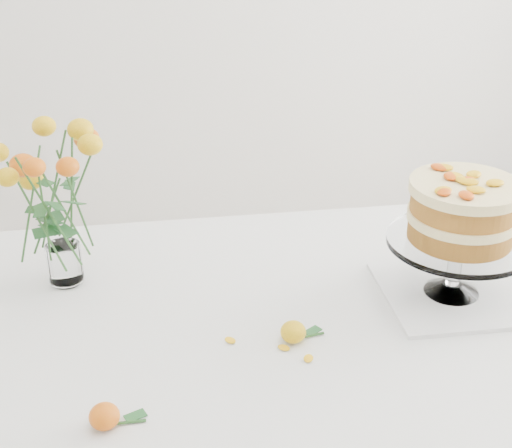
{
  "coord_description": "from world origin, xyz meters",
  "views": [
    {
      "loc": [
        -0.24,
        -1.25,
        1.59
      ],
      "look_at": [
        -0.04,
        0.09,
        0.92
      ],
      "focal_mm": 50.0,
      "sensor_mm": 36.0,
      "label": 1
    }
  ],
  "objects": [
    {
      "name": "stray_petal_a",
      "position": [
        -0.12,
        -0.1,
        0.76
      ],
      "size": [
        0.03,
        0.02,
        0.0
      ],
      "primitive_type": "ellipsoid",
      "color": "yellow",
      "rests_on": "table"
    },
    {
      "name": "table",
      "position": [
        0.0,
        0.0,
        0.67
      ],
      "size": [
        1.43,
        0.93,
        0.76
      ],
      "color": "tan",
      "rests_on": "ground"
    },
    {
      "name": "loose_rose_near",
      "position": [
        0.0,
        -0.12,
        0.78
      ],
      "size": [
        0.09,
        0.05,
        0.04
      ],
      "rotation": [
        0.0,
        0.0,
        0.18
      ],
      "color": "yellow",
      "rests_on": "table"
    },
    {
      "name": "stray_petal_c",
      "position": [
        0.02,
        -0.18,
        0.76
      ],
      "size": [
        0.03,
        0.02,
        0.0
      ],
      "primitive_type": "ellipsoid",
      "color": "yellow",
      "rests_on": "table"
    },
    {
      "name": "napkin",
      "position": [
        0.38,
        -0.0,
        0.76
      ],
      "size": [
        0.3,
        0.3,
        0.01
      ],
      "primitive_type": "cube",
      "rotation": [
        0.0,
        0.0,
        -0.01
      ],
      "color": "white",
      "rests_on": "table"
    },
    {
      "name": "stray_petal_b",
      "position": [
        -0.02,
        -0.14,
        0.76
      ],
      "size": [
        0.03,
        0.02,
        0.0
      ],
      "primitive_type": "ellipsoid",
      "color": "yellow",
      "rests_on": "table"
    },
    {
      "name": "cake_stand",
      "position": [
        0.38,
        -0.0,
        0.95
      ],
      "size": [
        0.3,
        0.3,
        0.27
      ],
      "rotation": [
        0.0,
        0.0,
        0.14
      ],
      "color": "white",
      "rests_on": "napkin"
    },
    {
      "name": "rose_vase",
      "position": [
        -0.46,
        0.18,
        0.98
      ],
      "size": [
        0.31,
        0.31,
        0.38
      ],
      "rotation": [
        0.0,
        0.0,
        -0.3
      ],
      "color": "white",
      "rests_on": "table"
    },
    {
      "name": "loose_rose_far",
      "position": [
        -0.35,
        -0.31,
        0.78
      ],
      "size": [
        0.09,
        0.05,
        0.04
      ],
      "rotation": [
        0.0,
        0.0,
        0.0
      ],
      "color": "#E2580B",
      "rests_on": "table"
    }
  ]
}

